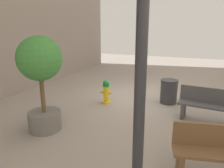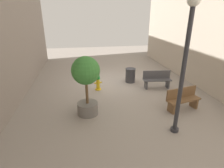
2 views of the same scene
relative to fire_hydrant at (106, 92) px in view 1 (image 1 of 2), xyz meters
name	(u,v)px [view 1 (image 1 of 2)]	position (x,y,z in m)	size (l,w,h in m)	color
ground_plane	(140,96)	(-0.90, -1.18, -0.42)	(23.40, 23.40, 0.00)	gray
fire_hydrant	(106,92)	(0.00, 0.00, 0.00)	(0.41, 0.39, 0.83)	gold
bench_near	(207,105)	(-3.21, 0.27, 0.07)	(1.55, 0.58, 0.95)	#4C4C51
bench_far	(216,151)	(-3.34, 2.75, 0.07)	(1.57, 0.74, 0.95)	brown
planter_tree	(41,72)	(0.67, 2.44, 1.11)	(1.09, 1.09, 2.41)	slate
street_lamp	(143,18)	(-2.29, 4.15, 2.29)	(0.36, 0.36, 4.41)	#2D2D33
trash_bin	(169,91)	(-2.02, -0.84, 0.00)	(0.60, 0.60, 0.83)	#38383D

